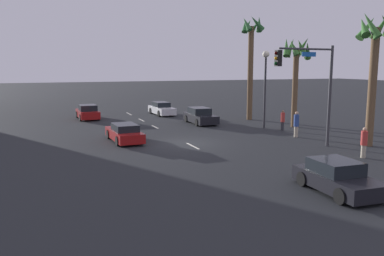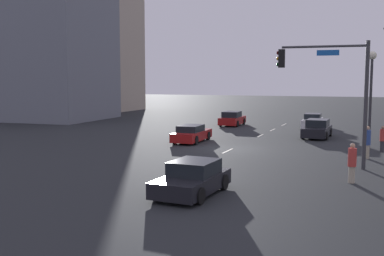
{
  "view_description": "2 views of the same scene",
  "coord_description": "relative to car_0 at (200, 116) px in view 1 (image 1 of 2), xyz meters",
  "views": [
    {
      "loc": [
        25.0,
        -9.36,
        5.19
      ],
      "look_at": [
        2.71,
        -0.66,
        1.46
      ],
      "focal_mm": 37.33,
      "sensor_mm": 36.0,
      "label": 1
    },
    {
      "loc": [
        28.6,
        8.7,
        4.46
      ],
      "look_at": [
        3.24,
        -1.61,
        1.63
      ],
      "focal_mm": 42.37,
      "sensor_mm": 36.0,
      "label": 2
    }
  ],
  "objects": [
    {
      "name": "car_2",
      "position": [
        20.61,
        -2.36,
        -0.05
      ],
      "size": [
        4.09,
        2.1,
        1.32
      ],
      "color": "black",
      "rests_on": "ground_plane"
    },
    {
      "name": "car_3",
      "position": [
        -7.65,
        -1.34,
        -0.03
      ],
      "size": [
        4.69,
        1.9,
        1.36
      ],
      "color": "silver",
      "rests_on": "ground_plane"
    },
    {
      "name": "pedestrian_2",
      "position": [
        6.12,
        4.73,
        0.21
      ],
      "size": [
        0.42,
        0.42,
        1.65
      ],
      "color": "#333338",
      "rests_on": "ground_plane"
    },
    {
      "name": "car_4",
      "position": [
        6.22,
        -8.27,
        -0.07
      ],
      "size": [
        4.69,
        1.97,
        1.26
      ],
      "color": "maroon",
      "rests_on": "ground_plane"
    },
    {
      "name": "streetlamp",
      "position": [
        4.6,
        3.91,
        3.82
      ],
      "size": [
        0.56,
        0.56,
        6.43
      ],
      "color": "#2D2D33",
      "rests_on": "ground_plane"
    },
    {
      "name": "lane_stripe_0",
      "position": [
        -9.66,
        -4.45,
        -0.65
      ],
      "size": [
        2.58,
        0.14,
        0.01
      ],
      "primitive_type": "cube",
      "color": "silver",
      "rests_on": "ground_plane"
    },
    {
      "name": "pedestrian_0",
      "position": [
        9.13,
        3.87,
        0.34
      ],
      "size": [
        0.54,
        0.54,
        1.9
      ],
      "color": "#B2A58C",
      "rests_on": "ground_plane"
    },
    {
      "name": "palm_tree_3",
      "position": [
        4.82,
        6.76,
        4.92
      ],
      "size": [
        2.54,
        2.73,
        7.68
      ],
      "color": "brown",
      "rests_on": "ground_plane"
    },
    {
      "name": "pedestrian_1",
      "position": [
        16.17,
        3.39,
        0.27
      ],
      "size": [
        0.52,
        0.52,
        1.77
      ],
      "color": "#B2A58C",
      "rests_on": "ground_plane"
    },
    {
      "name": "palm_tree_1",
      "position": [
        -0.67,
        5.52,
        6.15
      ],
      "size": [
        2.31,
        2.3,
        9.91
      ],
      "color": "brown",
      "rests_on": "ground_plane"
    },
    {
      "name": "ground_plane",
      "position": [
        8.34,
        -4.45,
        -0.66
      ],
      "size": [
        220.0,
        220.0,
        0.0
      ],
      "primitive_type": "plane",
      "color": "#232628"
    },
    {
      "name": "lane_stripe_3",
      "position": [
        9.49,
        -4.45,
        -0.65
      ],
      "size": [
        2.17,
        0.14,
        0.01
      ],
      "primitive_type": "cube",
      "color": "silver",
      "rests_on": "ground_plane"
    },
    {
      "name": "car_0",
      "position": [
        0.0,
        0.0,
        0.0
      ],
      "size": [
        4.59,
        2.01,
        1.44
      ],
      "color": "black",
      "rests_on": "ground_plane"
    },
    {
      "name": "traffic_signal",
      "position": [
        12.77,
        2.32,
        3.69
      ],
      "size": [
        0.61,
        4.58,
        6.47
      ],
      "color": "#38383D",
      "rests_on": "ground_plane"
    },
    {
      "name": "lane_stripe_2",
      "position": [
        0.59,
        -4.45,
        -0.65
      ],
      "size": [
        1.88,
        0.14,
        0.01
      ],
      "primitive_type": "cube",
      "color": "silver",
      "rests_on": "ground_plane"
    },
    {
      "name": "palm_tree_2",
      "position": [
        13.59,
        6.34,
        5.48
      ],
      "size": [
        2.35,
        2.66,
        8.59
      ],
      "color": "brown",
      "rests_on": "ground_plane"
    },
    {
      "name": "lane_stripe_1",
      "position": [
        -4.13,
        -4.45,
        -0.65
      ],
      "size": [
        2.07,
        0.14,
        0.01
      ],
      "primitive_type": "cube",
      "color": "silver",
      "rests_on": "ground_plane"
    },
    {
      "name": "car_1",
      "position": [
        -6.93,
        -9.19,
        -0.01
      ],
      "size": [
        4.3,
        2.0,
        1.42
      ],
      "color": "maroon",
      "rests_on": "ground_plane"
    }
  ]
}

